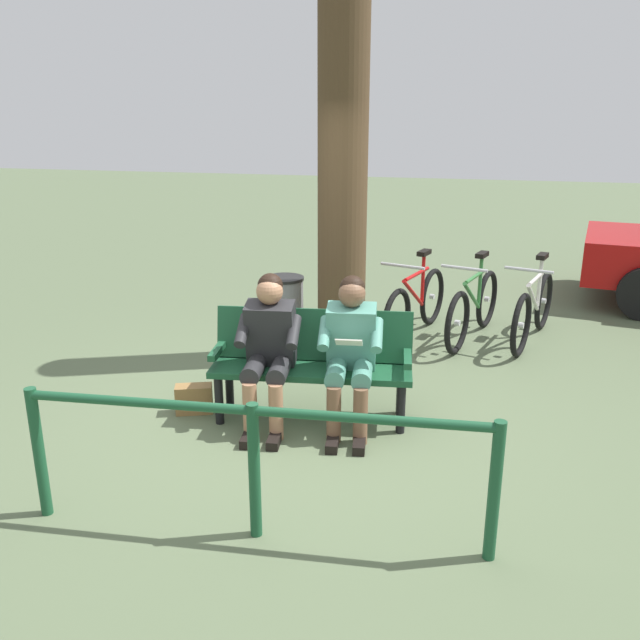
% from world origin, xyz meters
% --- Properties ---
extents(ground_plane, '(40.00, 40.00, 0.00)m').
position_xyz_m(ground_plane, '(0.00, 0.00, 0.00)').
color(ground_plane, '#566647').
extents(bench, '(1.65, 0.68, 0.87)m').
position_xyz_m(bench, '(-0.08, -0.27, 0.51)').
color(bench, '#194C2D').
rests_on(bench, ground).
extents(person_reading, '(0.52, 0.80, 1.20)m').
position_xyz_m(person_reading, '(-0.42, -0.15, 0.66)').
color(person_reading, '#4C8C7A').
rests_on(person_reading, ground).
extents(person_companion, '(0.52, 0.80, 1.20)m').
position_xyz_m(person_companion, '(0.22, -0.07, 0.66)').
color(person_companion, '#262628').
rests_on(person_companion, ground).
extents(handbag, '(0.33, 0.23, 0.24)m').
position_xyz_m(handbag, '(0.88, -0.07, 0.12)').
color(handbag, olive).
rests_on(handbag, ground).
extents(tree_trunk, '(0.48, 0.48, 4.10)m').
position_xyz_m(tree_trunk, '(-0.02, -1.72, 2.05)').
color(tree_trunk, '#4C3823').
rests_on(tree_trunk, ground).
extents(litter_bin, '(0.41, 0.41, 0.75)m').
position_xyz_m(litter_bin, '(0.62, -1.84, 0.37)').
color(litter_bin, slate).
rests_on(litter_bin, ground).
extents(bicycle_black, '(0.62, 1.63, 0.94)m').
position_xyz_m(bicycle_black, '(-1.94, -2.56, 0.36)').
color(bicycle_black, black).
rests_on(bicycle_black, ground).
extents(bicycle_purple, '(0.62, 1.63, 0.94)m').
position_xyz_m(bicycle_purple, '(-1.32, -2.49, 0.36)').
color(bicycle_purple, black).
rests_on(bicycle_purple, ground).
extents(bicycle_green, '(0.62, 1.63, 0.94)m').
position_xyz_m(bicycle_green, '(-0.70, -2.45, 0.36)').
color(bicycle_green, black).
rests_on(bicycle_green, ground).
extents(railing_fence, '(2.76, 0.28, 0.85)m').
position_xyz_m(railing_fence, '(-0.16, 1.39, 0.58)').
color(railing_fence, '#194C2D').
rests_on(railing_fence, ground).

